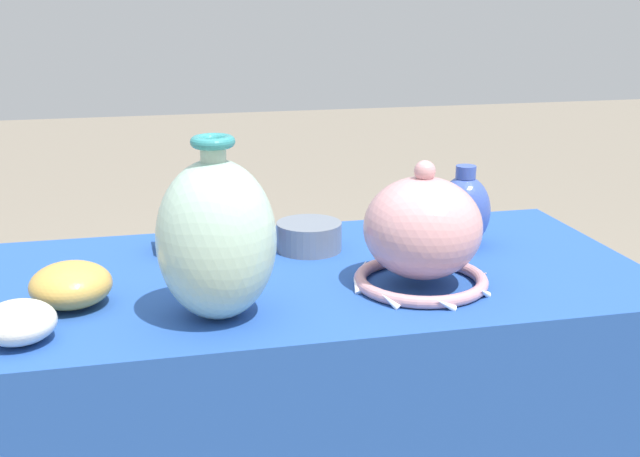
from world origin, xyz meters
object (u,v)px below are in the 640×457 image
object	(u,v)px
bowl_shallow_ivory	(19,322)
mosaic_tile_box	(201,234)
pot_squat_slate	(309,236)
bowl_shallow_ochre	(71,285)
vase_dome_bell	(422,235)
jar_round_cobalt	(464,210)
vase_tall_bulbous	(216,239)

from	to	relation	value
bowl_shallow_ivory	mosaic_tile_box	bearing A→B (deg)	52.07
mosaic_tile_box	pot_squat_slate	size ratio (longest dim) A/B	1.28
bowl_shallow_ochre	pot_squat_slate	distance (m)	0.49
vase_dome_bell	mosaic_tile_box	distance (m)	0.47
jar_round_cobalt	mosaic_tile_box	bearing A→B (deg)	169.67
mosaic_tile_box	bowl_shallow_ivory	world-z (taller)	bowl_shallow_ivory
bowl_shallow_ochre	pot_squat_slate	bearing A→B (deg)	24.45
mosaic_tile_box	bowl_shallow_ochre	xyz separation A→B (m)	(-0.24, -0.26, 0.01)
vase_dome_bell	bowl_shallow_ivory	size ratio (longest dim) A/B	2.25
jar_round_cobalt	bowl_shallow_ochre	size ratio (longest dim) A/B	1.24
vase_dome_bell	mosaic_tile_box	bearing A→B (deg)	140.34
vase_tall_bulbous	mosaic_tile_box	xyz separation A→B (m)	(0.00, 0.36, -0.10)
jar_round_cobalt	pot_squat_slate	world-z (taller)	jar_round_cobalt
jar_round_cobalt	bowl_shallow_ochre	world-z (taller)	jar_round_cobalt
vase_dome_bell	pot_squat_slate	xyz separation A→B (m)	(-0.15, 0.24, -0.07)
pot_squat_slate	mosaic_tile_box	bearing A→B (deg)	165.23
vase_tall_bulbous	bowl_shallow_ivory	size ratio (longest dim) A/B	2.64
vase_tall_bulbous	pot_squat_slate	bearing A→B (deg)	54.81
vase_tall_bulbous	vase_dome_bell	size ratio (longest dim) A/B	1.17
mosaic_tile_box	jar_round_cobalt	size ratio (longest dim) A/B	1.00
jar_round_cobalt	pot_squat_slate	distance (m)	0.32
pot_squat_slate	jar_round_cobalt	bearing A→B (deg)	-7.27
vase_dome_bell	bowl_shallow_ivory	bearing A→B (deg)	-172.29
vase_dome_bell	bowl_shallow_ochre	size ratio (longest dim) A/B	1.86
mosaic_tile_box	bowl_shallow_ochre	distance (m)	0.35
vase_dome_bell	jar_round_cobalt	size ratio (longest dim) A/B	1.50
mosaic_tile_box	jar_round_cobalt	distance (m)	0.53
vase_dome_bell	mosaic_tile_box	size ratio (longest dim) A/B	1.49
vase_tall_bulbous	mosaic_tile_box	distance (m)	0.37
mosaic_tile_box	vase_dome_bell	bearing A→B (deg)	-41.42
vase_tall_bulbous	jar_round_cobalt	bearing A→B (deg)	26.48
vase_dome_bell	pot_squat_slate	distance (m)	0.29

